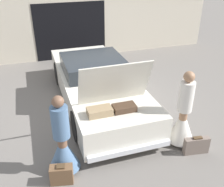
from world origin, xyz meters
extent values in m
plane|color=slate|center=(0.00, 0.00, 0.00)|extent=(40.00, 40.00, 0.00)
cube|color=beige|center=(0.00, 3.95, 1.40)|extent=(12.00, 0.12, 2.80)
cube|color=black|center=(0.00, 3.87, 1.10)|extent=(2.80, 0.02, 2.20)
cube|color=silver|center=(0.00, 0.00, 0.51)|extent=(1.89, 5.09, 0.66)
cube|color=#1E2328|center=(0.00, 0.31, 1.04)|extent=(1.66, 1.63, 0.40)
cylinder|color=black|center=(-0.88, 1.58, 0.37)|extent=(0.18, 0.73, 0.73)
cylinder|color=black|center=(0.88, 1.58, 0.37)|extent=(0.18, 0.73, 0.73)
cylinder|color=black|center=(-0.88, -1.53, 0.37)|extent=(0.18, 0.73, 0.73)
cylinder|color=black|center=(0.88, -1.53, 0.37)|extent=(0.18, 0.73, 0.73)
cube|color=silver|center=(0.00, -2.59, 0.28)|extent=(1.80, 0.10, 0.12)
cube|color=silver|center=(0.00, -1.59, 1.34)|extent=(1.61, 0.41, 1.01)
cube|color=#9E8460|center=(-0.45, -1.95, 0.92)|extent=(0.52, 0.30, 0.16)
cube|color=#473323|center=(0.10, -1.95, 0.91)|extent=(0.49, 0.30, 0.13)
cylinder|color=brown|center=(-1.31, -2.41, 0.41)|extent=(0.18, 0.18, 0.81)
cone|color=slate|center=(-1.31, -2.41, 0.45)|extent=(0.62, 0.62, 0.73)
cylinder|color=slate|center=(-1.31, -2.41, 1.13)|extent=(0.32, 0.32, 0.64)
sphere|color=brown|center=(-1.31, -2.41, 1.57)|extent=(0.22, 0.22, 0.22)
cylinder|color=#997051|center=(1.31, -2.36, 0.43)|extent=(0.17, 0.17, 0.85)
cone|color=silver|center=(1.31, -2.36, 0.47)|extent=(0.60, 0.60, 0.77)
cylinder|color=silver|center=(1.31, -2.36, 1.19)|extent=(0.31, 0.31, 0.68)
sphere|color=#997051|center=(1.31, -2.36, 1.64)|extent=(0.23, 0.23, 0.23)
cube|color=brown|center=(-1.42, -2.72, 0.19)|extent=(0.45, 0.29, 0.37)
cube|color=#4C3823|center=(-1.42, -2.72, 0.39)|extent=(0.17, 0.15, 0.02)
cube|color=#75665B|center=(1.45, -2.79, 0.19)|extent=(0.56, 0.21, 0.38)
cube|color=#4C3823|center=(1.45, -2.79, 0.40)|extent=(0.20, 0.11, 0.02)
camera|label=1|loc=(-1.64, -6.42, 3.83)|focal=42.00mm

